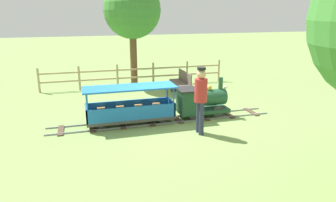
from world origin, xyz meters
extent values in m
plane|color=#75934C|center=(0.00, 0.00, 0.00)|extent=(60.00, 60.00, 0.00)
cube|color=gray|center=(-0.23, -0.17, 0.02)|extent=(0.03, 6.05, 0.04)
cube|color=gray|center=(0.23, -0.17, 0.02)|extent=(0.03, 6.05, 0.04)
cube|color=#4C3828|center=(0.00, -2.81, 0.01)|extent=(0.71, 0.14, 0.03)
cube|color=#4C3828|center=(0.00, -2.06, 0.01)|extent=(0.71, 0.14, 0.03)
cube|color=#4C3828|center=(0.00, -1.30, 0.01)|extent=(0.71, 0.14, 0.03)
cube|color=#4C3828|center=(0.00, -0.55, 0.01)|extent=(0.71, 0.14, 0.03)
cube|color=#4C3828|center=(0.00, 0.21, 0.01)|extent=(0.71, 0.14, 0.03)
cube|color=#4C3828|center=(0.00, 0.97, 0.01)|extent=(0.71, 0.14, 0.03)
cube|color=#4C3828|center=(0.00, 1.72, 0.01)|extent=(0.71, 0.14, 0.03)
cube|color=#4C3828|center=(0.00, 2.48, 0.01)|extent=(0.71, 0.14, 0.03)
cube|color=#1E472D|center=(0.00, 0.96, 0.21)|extent=(0.59, 1.40, 0.10)
cylinder|color=#1E472D|center=(0.00, 1.16, 0.56)|extent=(0.44, 0.85, 0.44)
cylinder|color=#B7932D|center=(0.00, 1.58, 0.56)|extent=(0.37, 0.02, 0.37)
cylinder|color=#1E472D|center=(0.00, 1.46, 0.94)|extent=(0.12, 0.12, 0.32)
sphere|color=#B7932D|center=(0.00, 1.11, 0.83)|extent=(0.16, 0.16, 0.16)
cube|color=#1E472D|center=(0.00, 0.48, 0.54)|extent=(0.59, 0.45, 0.55)
cube|color=black|center=(0.00, 0.48, 0.83)|extent=(0.67, 0.53, 0.04)
sphere|color=#F2EAB2|center=(0.00, 1.61, 0.82)|extent=(0.10, 0.10, 0.10)
cylinder|color=#2D2D2D|center=(-0.23, 1.31, 0.20)|extent=(0.05, 0.32, 0.32)
cylinder|color=#2D2D2D|center=(0.23, 1.31, 0.20)|extent=(0.05, 0.32, 0.32)
cylinder|color=#2D2D2D|center=(-0.23, 0.61, 0.20)|extent=(0.05, 0.32, 0.32)
cylinder|color=#2D2D2D|center=(0.23, 0.61, 0.20)|extent=(0.05, 0.32, 0.32)
cube|color=#3F3F3F|center=(0.00, -1.07, 0.18)|extent=(0.67, 2.25, 0.08)
cube|color=blue|center=(-0.31, -1.07, 0.40)|extent=(0.04, 2.25, 0.35)
cube|color=blue|center=(0.31, -1.07, 0.40)|extent=(0.04, 2.25, 0.35)
cube|color=blue|center=(0.00, 0.04, 0.40)|extent=(0.67, 0.04, 0.35)
cube|color=blue|center=(0.00, -2.17, 0.40)|extent=(0.67, 0.04, 0.35)
cylinder|color=blue|center=(-0.30, 0.01, 0.59)|extent=(0.04, 0.04, 0.75)
cylinder|color=blue|center=(0.30, 0.01, 0.59)|extent=(0.04, 0.04, 0.75)
cylinder|color=blue|center=(-0.30, -2.14, 0.59)|extent=(0.04, 0.04, 0.75)
cylinder|color=blue|center=(0.30, -2.14, 0.59)|extent=(0.04, 0.04, 0.75)
cube|color=blue|center=(0.00, -1.07, 0.99)|extent=(0.77, 2.35, 0.04)
cube|color=olive|center=(0.00, -1.80, 0.34)|extent=(0.51, 0.20, 0.24)
cube|color=olive|center=(0.00, -1.31, 0.34)|extent=(0.51, 0.20, 0.24)
cube|color=olive|center=(0.00, -0.82, 0.34)|extent=(0.51, 0.20, 0.24)
cube|color=olive|center=(0.00, -0.34, 0.34)|extent=(0.51, 0.20, 0.24)
cylinder|color=#262626|center=(-0.23, -0.28, 0.16)|extent=(0.04, 0.24, 0.24)
cylinder|color=#262626|center=(0.23, -0.28, 0.16)|extent=(0.04, 0.24, 0.24)
cylinder|color=#262626|center=(-0.23, -1.85, 0.16)|extent=(0.04, 0.24, 0.24)
cylinder|color=#262626|center=(0.23, -1.85, 0.16)|extent=(0.04, 0.24, 0.24)
cylinder|color=#282D47|center=(1.00, 0.43, 0.40)|extent=(0.12, 0.12, 0.80)
cylinder|color=#282D47|center=(1.18, 0.43, 0.40)|extent=(0.12, 0.12, 0.80)
cylinder|color=#B22828|center=(1.09, 0.43, 1.08)|extent=(0.30, 0.30, 0.55)
sphere|color=tan|center=(1.09, 0.43, 1.46)|extent=(0.22, 0.22, 0.22)
cylinder|color=black|center=(1.09, 0.43, 1.59)|extent=(0.20, 0.20, 0.06)
cube|color=brown|center=(-2.44, 1.09, 0.42)|extent=(1.30, 0.40, 0.06)
cube|color=brown|center=(-2.44, 1.27, 0.62)|extent=(1.30, 0.04, 0.40)
cube|color=#333333|center=(-1.87, 1.09, 0.21)|extent=(0.08, 0.32, 0.42)
cube|color=#333333|center=(-3.01, 1.09, 0.21)|extent=(0.08, 0.32, 0.42)
cylinder|color=brown|center=(-4.38, -0.19, 1.07)|extent=(0.27, 0.27, 2.13)
sphere|color=#3D7F33|center=(-4.38, -0.19, 2.88)|extent=(2.15, 2.15, 2.15)
cylinder|color=tan|center=(-4.15, -3.69, 0.45)|extent=(0.08, 0.08, 0.90)
cylinder|color=tan|center=(-4.15, -2.28, 0.45)|extent=(0.08, 0.08, 0.90)
cylinder|color=tan|center=(-4.15, -0.87, 0.45)|extent=(0.08, 0.08, 0.90)
cylinder|color=tan|center=(-4.15, 0.54, 0.45)|extent=(0.08, 0.08, 0.90)
cylinder|color=tan|center=(-4.15, 1.95, 0.45)|extent=(0.08, 0.08, 0.90)
cylinder|color=tan|center=(-4.15, 3.36, 0.45)|extent=(0.08, 0.08, 0.90)
cube|color=tan|center=(-4.15, -0.17, 0.68)|extent=(0.04, 7.05, 0.06)
cube|color=tan|center=(-4.15, -0.17, 0.36)|extent=(0.04, 7.05, 0.06)
camera|label=1|loc=(7.64, -2.26, 2.87)|focal=33.37mm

